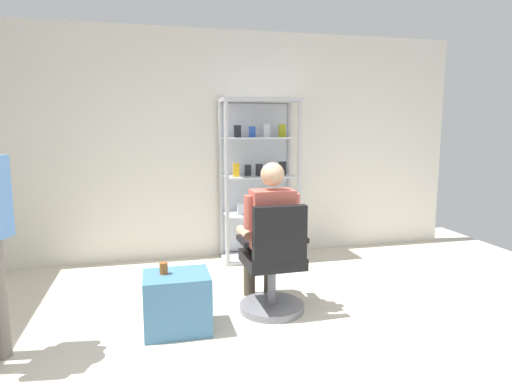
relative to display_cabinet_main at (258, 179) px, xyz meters
name	(u,v)px	position (x,y,z in m)	size (l,w,h in m)	color
back_wall	(221,146)	(-0.40, 0.24, 0.38)	(6.00, 0.10, 2.70)	silver
display_cabinet_main	(258,179)	(0.00, 0.00, 0.00)	(0.90, 0.45, 1.90)	#B7B7BC
office_chair	(274,269)	(-0.26, -1.61, -0.57)	(0.57, 0.56, 0.96)	slate
seated_shopkeeper	(268,228)	(-0.27, -1.45, -0.25)	(0.49, 0.57, 1.29)	#3F382D
storage_crate	(177,302)	(-1.08, -1.74, -0.74)	(0.51, 0.40, 0.46)	teal
tea_glass	(164,268)	(-1.18, -1.72, -0.46)	(0.06, 0.06, 0.09)	brown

